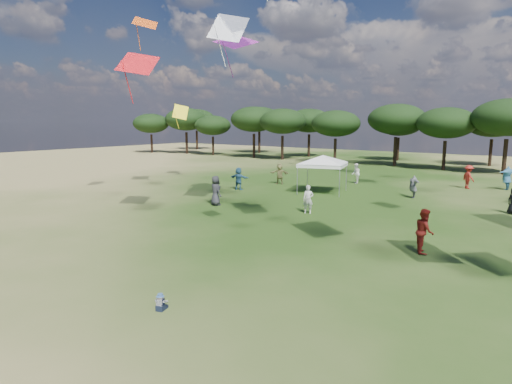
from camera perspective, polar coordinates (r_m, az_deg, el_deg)
ground at (r=11.41m, az=-20.75°, el=-19.06°), size 140.00×140.00×0.00m
tree_line at (r=53.02m, az=30.03°, el=8.29°), size 108.78×17.63×7.77m
tent_left at (r=32.30m, az=8.92°, el=4.67°), size 6.34×6.34×3.13m
toddler at (r=12.85m, az=-12.58°, el=-14.21°), size 0.37×0.41×0.50m
festival_crowd at (r=30.26m, az=20.91°, el=0.38°), size 29.82×22.39×1.90m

